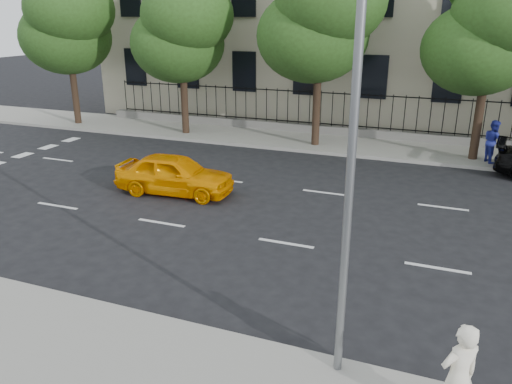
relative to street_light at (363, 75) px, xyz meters
The scene contains 12 objects.
ground 5.99m from the street_light, 144.73° to the left, with size 120.00×120.00×0.00m, color black.
far_sidewalk 16.75m from the street_light, 99.01° to the left, with size 60.00×4.00×0.15m, color gray.
lane_markings 8.67m from the street_light, 110.98° to the left, with size 49.60×4.62×0.01m, color silver, non-canonical shape.
iron_fence 18.21m from the street_light, 98.14° to the left, with size 30.00×0.50×2.20m.
street_light is the anchor object (origin of this frame).
tree_a 23.89m from the street_light, 140.66° to the left, with size 5.71×5.31×9.39m.
tree_b 18.99m from the street_light, 127.15° to the left, with size 5.53×5.12×8.97m.
tree_c 15.82m from the street_light, 106.43° to the left, with size 5.89×5.50×9.80m.
tree_d 15.36m from the street_light, 80.48° to the left, with size 5.34×4.94×8.84m.
yellow_taxi 11.03m from the street_light, 137.61° to the left, with size 1.69×4.19×1.43m, color #F99500.
woman_near 4.68m from the street_light, 32.59° to the right, with size 0.65×0.42×1.77m, color white.
pedestrian_far 15.57m from the street_light, 77.80° to the left, with size 0.86×0.67×1.78m, color navy.
Camera 1 is at (3.77, -9.56, 6.00)m, focal length 35.00 mm.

